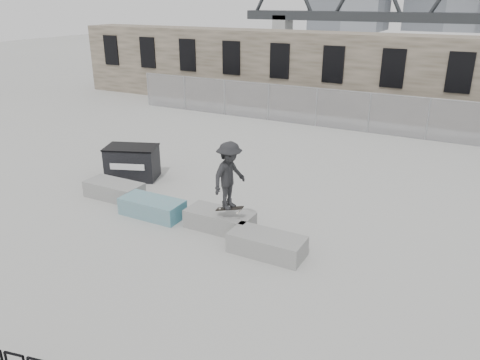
% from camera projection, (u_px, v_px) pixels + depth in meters
% --- Properties ---
extents(ground, '(120.00, 120.00, 0.00)m').
position_uv_depth(ground, '(180.00, 218.00, 14.43)').
color(ground, '#AAAAA5').
rests_on(ground, ground).
extents(stone_wall, '(36.00, 2.58, 4.50)m').
position_uv_depth(stone_wall, '(339.00, 73.00, 26.97)').
color(stone_wall, brown).
rests_on(stone_wall, ground).
extents(chainlink_fence, '(22.06, 0.06, 2.02)m').
position_uv_depth(chainlink_fence, '(316.00, 107.00, 24.34)').
color(chainlink_fence, gray).
rests_on(chainlink_fence, ground).
extents(planter_far_left, '(2.00, 0.90, 0.55)m').
position_uv_depth(planter_far_left, '(114.00, 189.00, 15.79)').
color(planter_far_left, gray).
rests_on(planter_far_left, ground).
extents(planter_center_left, '(2.00, 0.90, 0.55)m').
position_uv_depth(planter_center_left, '(152.00, 207.00, 14.47)').
color(planter_center_left, teal).
rests_on(planter_center_left, ground).
extents(planter_center_right, '(2.00, 0.90, 0.55)m').
position_uv_depth(planter_center_right, '(220.00, 219.00, 13.65)').
color(planter_center_right, gray).
rests_on(planter_center_right, ground).
extents(planter_offset, '(2.00, 0.90, 0.55)m').
position_uv_depth(planter_offset, '(267.00, 244.00, 12.30)').
color(planter_offset, gray).
rests_on(planter_offset, ground).
extents(dumpster, '(2.16, 1.74, 1.23)m').
position_uv_depth(dumpster, '(132.00, 162.00, 17.38)').
color(dumpster, black).
rests_on(dumpster, ground).
extents(skateboarder, '(0.89, 1.33, 2.04)m').
position_uv_depth(skateboarder, '(229.00, 176.00, 12.74)').
color(skateboarder, black).
rests_on(skateboarder, ground).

